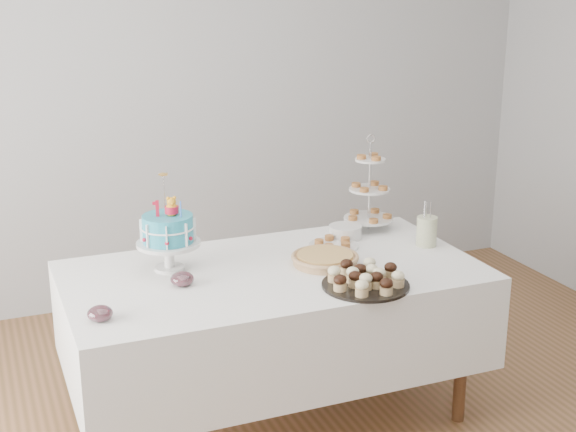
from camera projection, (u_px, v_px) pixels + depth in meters
name	position (u px, v px, depth m)	size (l,w,h in m)	color
walls	(299.00, 161.00, 3.29)	(5.04, 4.04, 2.70)	#ADAFB3
table	(273.00, 314.00, 3.79)	(1.92, 1.02, 0.77)	silver
birthday_cake	(169.00, 245.00, 3.68)	(0.30, 0.30, 0.45)	silver
cupcake_tray	(366.00, 277.00, 3.51)	(0.39, 0.39, 0.09)	black
pie	(325.00, 258.00, 3.78)	(0.32, 0.32, 0.05)	tan
tiered_stand	(369.00, 190.00, 4.26)	(0.27, 0.27, 0.52)	silver
plate_stack	(345.00, 232.00, 4.16)	(0.17, 0.17, 0.07)	silver
pastry_plate	(334.00, 244.00, 4.02)	(0.25, 0.25, 0.04)	silver
jam_bowl_a	(100.00, 314.00, 3.17)	(0.10, 0.10, 0.06)	silver
jam_bowl_b	(182.00, 279.00, 3.53)	(0.11, 0.11, 0.06)	silver
utensil_pitcher	(427.00, 230.00, 4.03)	(0.11, 0.10, 0.23)	silver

